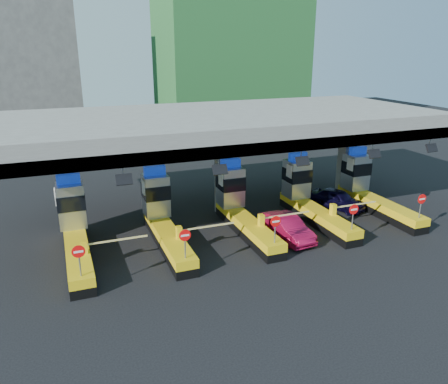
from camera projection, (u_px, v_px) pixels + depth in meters
name	position (u px, v px, depth m)	size (l,w,h in m)	color
ground	(241.00, 228.00, 27.93)	(120.00, 120.00, 0.00)	black
toll_canopy	(225.00, 126.00, 28.54)	(28.00, 12.09, 7.00)	slate
toll_lane_far_left	(74.00, 229.00, 24.32)	(4.43, 8.00, 4.16)	black
toll_lane_left	(162.00, 217.00, 26.03)	(4.43, 8.00, 4.16)	black
toll_lane_center	(239.00, 207.00, 27.74)	(4.43, 8.00, 4.16)	black
toll_lane_right	(307.00, 197.00, 29.45)	(4.43, 8.00, 4.16)	black
toll_lane_far_right	(368.00, 189.00, 31.16)	(4.43, 8.00, 4.16)	black
bg_building_scaffold	(230.00, 23.00, 55.95)	(18.00, 12.00, 28.00)	#1E5926
bg_building_concrete	(16.00, 65.00, 52.17)	(14.00, 10.00, 18.00)	#4C4C49
van	(337.00, 199.00, 31.23)	(1.65, 4.11, 1.40)	black
red_car	(286.00, 227.00, 26.29)	(1.50, 4.30, 1.42)	maroon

